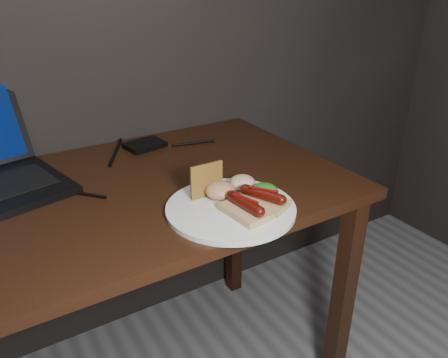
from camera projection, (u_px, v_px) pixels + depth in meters
The scene contains 10 objects.
desk at pixel (83, 231), 1.10m from camera, with size 1.40×0.70×0.75m.
hard_drive at pixel (145, 145), 1.38m from camera, with size 0.12×0.09×0.02m, color black.
desk_cables at pixel (69, 175), 1.19m from camera, with size 0.97×0.38×0.01m.
plate at pixel (231, 208), 1.02m from camera, with size 0.30×0.30×0.01m, color white.
bread_sausage_center at pixel (245, 208), 0.97m from camera, with size 0.08×0.12×0.04m.
bread_sausage_right at pixel (263, 199), 1.01m from camera, with size 0.11×0.13×0.04m.
crispbread at pixel (207, 180), 1.04m from camera, with size 0.09×0.01×0.09m, color olive.
salad_greens at pixel (264, 192), 1.04m from camera, with size 0.07×0.07×0.04m, color #145D12.
salsa_mound at pixel (220, 190), 1.04m from camera, with size 0.07×0.07×0.04m, color #AA2C11.
coleslaw_mound at pixel (242, 182), 1.09m from camera, with size 0.06×0.06×0.04m, color beige.
Camera 1 is at (-0.18, 0.39, 1.26)m, focal length 35.00 mm.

